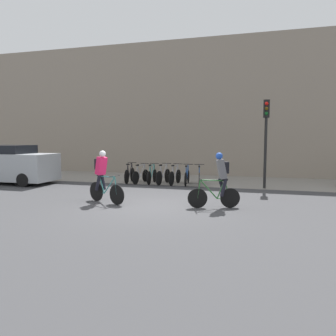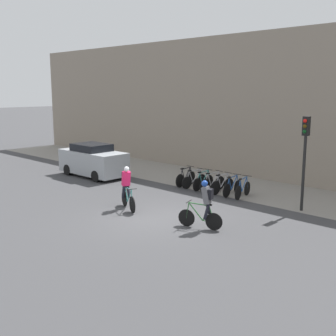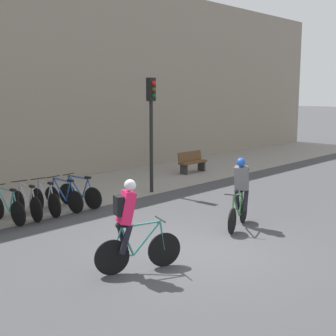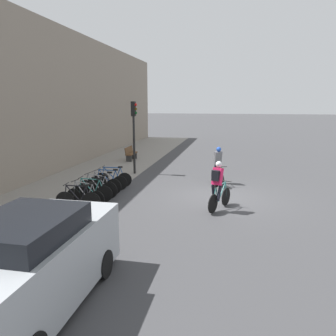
# 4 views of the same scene
# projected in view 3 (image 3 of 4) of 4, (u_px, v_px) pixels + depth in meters

# --- Properties ---
(ground) EXTENTS (200.00, 200.00, 0.00)m
(ground) POSITION_uv_depth(u_px,v_px,m) (194.00, 250.00, 10.06)
(ground) COLOR #3D3D3F
(kerb_strip) EXTENTS (44.00, 4.50, 0.01)m
(kerb_strip) POSITION_uv_depth(u_px,v_px,m) (27.00, 201.00, 14.57)
(kerb_strip) COLOR gray
(kerb_strip) RESTS_ON ground
(cyclist_pink) EXTENTS (1.60, 0.75, 1.78)m
(cyclist_pink) POSITION_uv_depth(u_px,v_px,m) (130.00, 223.00, 8.68)
(cyclist_pink) COLOR black
(cyclist_pink) RESTS_ON ground
(cyclist_grey) EXTENTS (1.59, 0.65, 1.75)m
(cyclist_grey) POSITION_uv_depth(u_px,v_px,m) (241.00, 190.00, 11.68)
(cyclist_grey) COLOR black
(cyclist_grey) RESTS_ON ground
(parked_bike_2) EXTENTS (0.46, 1.65, 0.96)m
(parked_bike_2) POSITION_uv_depth(u_px,v_px,m) (7.00, 208.00, 12.09)
(parked_bike_2) COLOR black
(parked_bike_2) RESTS_ON ground
(parked_bike_3) EXTENTS (0.46, 1.72, 0.97)m
(parked_bike_3) POSITION_uv_depth(u_px,v_px,m) (27.00, 204.00, 12.51)
(parked_bike_3) COLOR black
(parked_bike_3) RESTS_ON ground
(parked_bike_4) EXTENTS (0.46, 1.62, 0.97)m
(parked_bike_4) POSITION_uv_depth(u_px,v_px,m) (46.00, 200.00, 12.93)
(parked_bike_4) COLOR black
(parked_bike_4) RESTS_ON ground
(parked_bike_5) EXTENTS (0.46, 1.64, 0.95)m
(parked_bike_5) POSITION_uv_depth(u_px,v_px,m) (64.00, 197.00, 13.35)
(parked_bike_5) COLOR black
(parked_bike_5) RESTS_ON ground
(parked_bike_6) EXTENTS (0.47, 1.65, 0.96)m
(parked_bike_6) POSITION_uv_depth(u_px,v_px,m) (80.00, 194.00, 13.77)
(parked_bike_6) COLOR black
(parked_bike_6) RESTS_ON ground
(traffic_light_pole) EXTENTS (0.26, 0.30, 3.82)m
(traffic_light_pole) POSITION_uv_depth(u_px,v_px,m) (151.00, 114.00, 15.45)
(traffic_light_pole) COLOR black
(traffic_light_pole) RESTS_ON ground
(bench) EXTENTS (1.45, 0.44, 0.89)m
(bench) POSITION_uv_depth(u_px,v_px,m) (192.00, 162.00, 19.65)
(bench) COLOR brown
(bench) RESTS_ON ground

